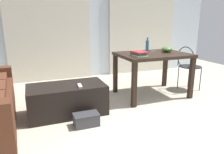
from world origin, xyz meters
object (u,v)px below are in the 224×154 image
(tv_remote_on_table, at_px, (168,50))
(scissors, at_px, (154,51))
(bottle_near, at_px, (147,46))
(book_stack, at_px, (139,54))
(craft_table, at_px, (153,59))
(coffee_table, at_px, (67,99))
(wire_chair, at_px, (188,63))
(shoebox, at_px, (86,120))
(tv_remote_primary, at_px, (80,86))
(bowl, at_px, (167,49))

(tv_remote_on_table, bearing_deg, scissors, -157.24)
(tv_remote_on_table, xyz_separation_m, scissors, (-0.31, -0.01, -0.01))
(bottle_near, distance_m, book_stack, 0.49)
(scissors, bearing_deg, craft_table, -126.34)
(coffee_table, xyz_separation_m, scissors, (1.74, 0.48, 0.56))
(coffee_table, height_order, book_stack, book_stack)
(wire_chair, distance_m, shoebox, 2.35)
(craft_table, height_order, wire_chair, wire_chair)
(wire_chair, xyz_separation_m, scissors, (-0.62, 0.23, 0.24))
(bottle_near, relative_size, book_stack, 0.93)
(tv_remote_primary, relative_size, shoebox, 0.56)
(wire_chair, height_order, tv_remote_on_table, wire_chair)
(coffee_table, bearing_deg, bottle_near, 15.34)
(bottle_near, distance_m, tv_remote_primary, 1.56)
(wire_chair, xyz_separation_m, tv_remote_on_table, (-0.31, 0.24, 0.25))
(coffee_table, distance_m, tv_remote_on_table, 2.18)
(tv_remote_primary, xyz_separation_m, shoebox, (-0.00, -0.33, -0.36))
(shoebox, bearing_deg, coffee_table, 108.90)
(scissors, height_order, tv_remote_primary, scissors)
(tv_remote_on_table, bearing_deg, tv_remote_primary, -140.47)
(wire_chair, distance_m, tv_remote_on_table, 0.46)
(scissors, bearing_deg, coffee_table, -164.53)
(coffee_table, distance_m, scissors, 1.89)
(wire_chair, height_order, scissors, wire_chair)
(coffee_table, xyz_separation_m, craft_table, (1.57, 0.25, 0.45))
(craft_table, xyz_separation_m, book_stack, (-0.37, -0.16, 0.14))
(craft_table, bearing_deg, bottle_near, 94.53)
(coffee_table, distance_m, bottle_near, 1.74)
(bowl, distance_m, tv_remote_primary, 1.80)
(bowl, height_order, shoebox, bowl)
(coffee_table, height_order, craft_table, craft_table)
(scissors, bearing_deg, wire_chair, -20.57)
(tv_remote_primary, bearing_deg, coffee_table, 145.76)
(wire_chair, distance_m, book_stack, 1.20)
(wire_chair, relative_size, scissors, 7.32)
(craft_table, distance_m, bowl, 0.35)
(tv_remote_on_table, bearing_deg, wire_chair, -16.84)
(coffee_table, xyz_separation_m, wire_chair, (2.36, 0.25, 0.32))
(bowl, relative_size, tv_remote_primary, 1.03)
(craft_table, xyz_separation_m, scissors, (0.17, 0.23, 0.11))
(tv_remote_primary, bearing_deg, bottle_near, 27.80)
(bowl, bearing_deg, shoebox, -156.51)
(bottle_near, bearing_deg, coffee_table, -164.66)
(book_stack, height_order, shoebox, book_stack)
(book_stack, height_order, scissors, book_stack)
(bowl, bearing_deg, tv_remote_on_table, 50.94)
(bowl, xyz_separation_m, tv_remote_primary, (-1.71, -0.41, -0.38))
(coffee_table, height_order, wire_chair, wire_chair)
(bottle_near, distance_m, tv_remote_on_table, 0.51)
(tv_remote_primary, bearing_deg, scissors, 27.16)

